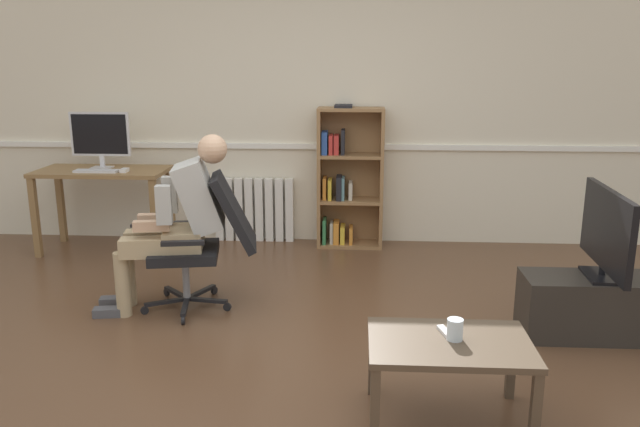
{
  "coord_description": "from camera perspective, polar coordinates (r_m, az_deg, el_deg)",
  "views": [
    {
      "loc": [
        0.4,
        -3.32,
        1.74
      ],
      "look_at": [
        0.15,
        0.85,
        0.7
      ],
      "focal_mm": 35.33,
      "sensor_mm": 36.0,
      "label": 1
    }
  ],
  "objects": [
    {
      "name": "ground_plane",
      "position": [
        3.77,
        -3.15,
        -13.54
      ],
      "size": [
        18.0,
        18.0,
        0.0
      ],
      "primitive_type": "plane",
      "color": "brown"
    },
    {
      "name": "back_wall",
      "position": [
        6.0,
        -0.39,
        10.23
      ],
      "size": [
        12.0,
        0.13,
        2.7
      ],
      "color": "beige",
      "rests_on": "ground_plane"
    },
    {
      "name": "computer_desk",
      "position": [
        6.04,
        -19.06,
        2.66
      ],
      "size": [
        1.16,
        0.58,
        0.76
      ],
      "color": "olive",
      "rests_on": "ground_plane"
    },
    {
      "name": "imac_monitor",
      "position": [
        6.06,
        -19.3,
        6.64
      ],
      "size": [
        0.54,
        0.14,
        0.51
      ],
      "color": "silver",
      "rests_on": "computer_desk"
    },
    {
      "name": "keyboard",
      "position": [
        5.88,
        -19.59,
        3.65
      ],
      "size": [
        0.38,
        0.12,
        0.02
      ],
      "primitive_type": "cube",
      "color": "silver",
      "rests_on": "computer_desk"
    },
    {
      "name": "computer_mouse",
      "position": [
        5.81,
        -17.3,
        3.76
      ],
      "size": [
        0.06,
        0.1,
        0.03
      ],
      "primitive_type": "cube",
      "color": "white",
      "rests_on": "computer_desk"
    },
    {
      "name": "bookshelf",
      "position": [
        5.87,
        2.4,
        3.05
      ],
      "size": [
        0.61,
        0.29,
        1.32
      ],
      "color": "olive",
      "rests_on": "ground_plane"
    },
    {
      "name": "radiator",
      "position": [
        6.11,
        -5.96,
        0.35
      ],
      "size": [
        0.76,
        0.08,
        0.61
      ],
      "color": "white",
      "rests_on": "ground_plane"
    },
    {
      "name": "office_chair",
      "position": [
        4.47,
        -10.21,
        -2.08
      ],
      "size": [
        0.83,
        0.63,
        0.96
      ],
      "rotation": [
        0.0,
        0.0,
        -1.4
      ],
      "color": "black",
      "rests_on": "ground_plane"
    },
    {
      "name": "person_seated",
      "position": [
        4.45,
        -12.83,
        -0.47
      ],
      "size": [
        0.96,
        0.46,
        1.24
      ],
      "rotation": [
        0.0,
        0.0,
        -1.4
      ],
      "color": "tan",
      "rests_on": "ground_plane"
    },
    {
      "name": "tv_stand",
      "position": [
        4.41,
        23.88,
        -7.74
      ],
      "size": [
        0.95,
        0.36,
        0.4
      ],
      "color": "#2D2823",
      "rests_on": "ground_plane"
    },
    {
      "name": "tv_screen",
      "position": [
        4.26,
        24.55,
        -1.56
      ],
      "size": [
        0.22,
        0.86,
        0.56
      ],
      "rotation": [
        0.0,
        0.0,
        1.52
      ],
      "color": "black",
      "rests_on": "tv_stand"
    },
    {
      "name": "coffee_table",
      "position": [
        3.16,
        11.64,
        -12.14
      ],
      "size": [
        0.78,
        0.52,
        0.42
      ],
      "color": "#4C3D2D",
      "rests_on": "ground_plane"
    },
    {
      "name": "drinking_glass",
      "position": [
        3.13,
        12.12,
        -10.23
      ],
      "size": [
        0.08,
        0.08,
        0.1
      ],
      "primitive_type": "cylinder",
      "color": "silver",
      "rests_on": "coffee_table"
    },
    {
      "name": "spare_remote",
      "position": [
        3.19,
        11.32,
        -10.53
      ],
      "size": [
        0.07,
        0.15,
        0.02
      ],
      "primitive_type": "cube",
      "rotation": [
        0.0,
        0.0,
        0.27
      ],
      "color": "white",
      "rests_on": "coffee_table"
    }
  ]
}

